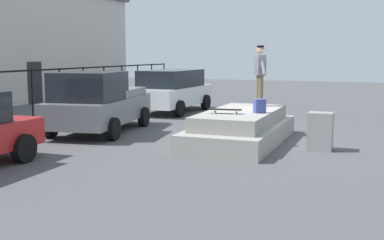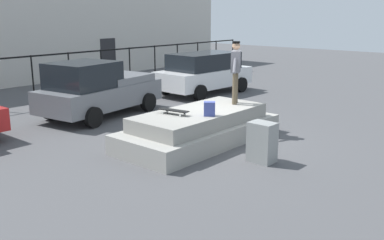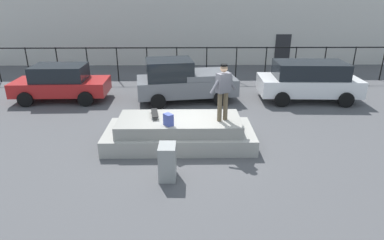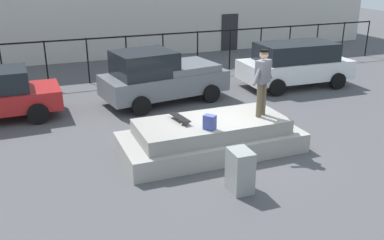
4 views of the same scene
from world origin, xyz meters
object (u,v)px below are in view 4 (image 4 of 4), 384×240
object	(u,v)px
backpack	(210,122)
skateboarder	(263,78)
utility_box	(240,171)
skateboard	(180,117)
car_grey_pickup_mid	(161,76)
car_white_hatchback_far	(295,63)

from	to	relation	value
backpack	skateboarder	bearing A→B (deg)	-114.04
utility_box	skateboard	bearing A→B (deg)	103.82
skateboard	car_grey_pickup_mid	size ratio (longest dim) A/B	0.19
utility_box	backpack	bearing A→B (deg)	92.57
car_grey_pickup_mid	utility_box	world-z (taller)	car_grey_pickup_mid
car_white_hatchback_far	utility_box	bearing A→B (deg)	-131.84
skateboarder	backpack	xyz separation A→B (m)	(-1.64, -0.39, -0.84)
skateboard	car_white_hatchback_far	size ratio (longest dim) A/B	0.20
skateboarder	car_grey_pickup_mid	size ratio (longest dim) A/B	0.38
utility_box	skateboarder	bearing A→B (deg)	51.42
skateboard	car_grey_pickup_mid	xyz separation A→B (m)	(0.88, 4.30, -0.05)
skateboard	car_white_hatchback_far	distance (m)	7.76
skateboarder	skateboard	bearing A→B (deg)	169.66
backpack	utility_box	xyz separation A→B (m)	(0.04, -1.54, -0.58)
car_white_hatchback_far	skateboard	bearing A→B (deg)	-146.27
skateboard	utility_box	distance (m)	2.43
car_white_hatchback_far	car_grey_pickup_mid	bearing A→B (deg)	-179.92
car_white_hatchback_far	skateboarder	bearing A→B (deg)	-132.67
skateboarder	backpack	distance (m)	1.88
backpack	car_white_hatchback_far	xyz separation A→B (m)	(5.97, 5.09, -0.13)
car_grey_pickup_mid	skateboarder	bearing A→B (deg)	-75.13
skateboard	skateboarder	bearing A→B (deg)	-10.34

